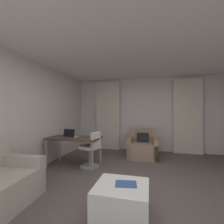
# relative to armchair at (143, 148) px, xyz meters

# --- Properties ---
(ground_plane) EXTENTS (12.00, 12.00, 0.00)m
(ground_plane) POSITION_rel_armchair_xyz_m (0.06, -2.15, -0.28)
(ground_plane) COLOR #564C47
(wall_window) EXTENTS (5.12, 0.06, 2.60)m
(wall_window) POSITION_rel_armchair_xyz_m (0.06, 0.88, 1.02)
(wall_window) COLOR silver
(wall_window) RESTS_ON ground
(wall_left) EXTENTS (0.06, 6.12, 2.60)m
(wall_left) POSITION_rel_armchair_xyz_m (-2.47, -2.15, 1.02)
(wall_left) COLOR silver
(wall_left) RESTS_ON ground
(ceiling) EXTENTS (5.12, 6.12, 0.06)m
(ceiling) POSITION_rel_armchair_xyz_m (0.06, -2.15, 2.35)
(ceiling) COLOR white
(ceiling) RESTS_ON wall_left
(curtain_left_panel) EXTENTS (0.90, 0.06, 2.50)m
(curtain_left_panel) POSITION_rel_armchair_xyz_m (-1.32, 0.75, 0.97)
(curtain_left_panel) COLOR beige
(curtain_left_panel) RESTS_ON ground
(curtain_right_panel) EXTENTS (0.90, 0.06, 2.50)m
(curtain_right_panel) POSITION_rel_armchair_xyz_m (1.43, 0.75, 0.97)
(curtain_right_panel) COLOR beige
(curtain_right_panel) RESTS_ON ground
(armchair) EXTENTS (0.89, 0.88, 0.84)m
(armchair) POSITION_rel_armchair_xyz_m (0.00, 0.00, 0.00)
(armchair) COLOR #997A66
(armchair) RESTS_ON ground
(desk) EXTENTS (1.32, 0.68, 0.73)m
(desk) POSITION_rel_armchair_xyz_m (-1.67, -1.19, 0.38)
(desk) COLOR #4C3828
(desk) RESTS_ON ground
(desk_chair) EXTENTS (0.48, 0.48, 0.88)m
(desk_chair) POSITION_rel_armchair_xyz_m (-1.20, -1.21, 0.11)
(desk_chair) COLOR gray
(desk_chair) RESTS_ON ground
(laptop) EXTENTS (0.35, 0.28, 0.22)m
(laptop) POSITION_rel_armchair_xyz_m (-1.76, -1.21, 0.49)
(laptop) COLOR #ADADB2
(laptop) RESTS_ON desk
(coffee_table) EXTENTS (0.70, 0.64, 0.41)m
(coffee_table) POSITION_rel_armchair_xyz_m (-0.14, -2.77, -0.08)
(coffee_table) COLOR white
(coffee_table) RESTS_ON ground
(magazine_open) EXTENTS (0.31, 0.24, 0.01)m
(magazine_open) POSITION_rel_armchair_xyz_m (-0.09, -2.74, 0.13)
(magazine_open) COLOR #335193
(magazine_open) RESTS_ON coffee_table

